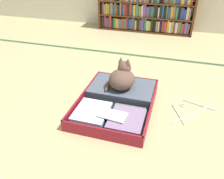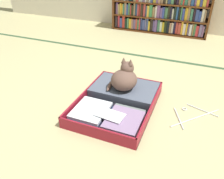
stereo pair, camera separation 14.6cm
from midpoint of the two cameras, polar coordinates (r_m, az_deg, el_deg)
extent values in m
plane|color=tan|center=(1.81, -2.88, -5.94)|extent=(10.00, 10.00, 0.00)
cube|color=#325032|center=(2.82, 5.17, 8.51)|extent=(4.80, 0.05, 0.00)
cube|color=#5E3015|center=(3.89, -3.72, 20.25)|extent=(0.03, 0.29, 0.67)
cube|color=#5E3015|center=(3.67, 18.98, 18.00)|extent=(0.03, 0.29, 0.67)
cube|color=#5E3015|center=(3.79, 7.02, 14.72)|extent=(1.43, 0.29, 0.02)
cube|color=#5E3015|center=(3.74, 7.25, 17.94)|extent=(1.40, 0.29, 0.02)
cube|color=#292126|center=(3.92, -2.91, 17.10)|extent=(0.04, 0.24, 0.17)
cube|color=#B5303C|center=(3.91, -2.29, 17.24)|extent=(0.03, 0.24, 0.19)
cube|color=#37468B|center=(3.90, -1.76, 16.93)|extent=(0.04, 0.24, 0.15)
cube|color=red|center=(3.89, -1.10, 17.09)|extent=(0.04, 0.24, 0.18)
cube|color=black|center=(3.87, -0.55, 16.81)|extent=(0.03, 0.24, 0.15)
cube|color=#4A875B|center=(3.87, -0.05, 16.87)|extent=(0.02, 0.24, 0.16)
cube|color=gold|center=(3.86, 0.52, 16.76)|extent=(0.04, 0.24, 0.15)
cube|color=#A17060|center=(3.84, 1.04, 16.68)|extent=(0.03, 0.24, 0.15)
cube|color=slate|center=(3.84, 1.60, 16.65)|extent=(0.04, 0.24, 0.15)
cube|color=#AC4235|center=(3.83, 2.10, 16.69)|extent=(0.03, 0.24, 0.16)
cube|color=#42895C|center=(3.83, 2.52, 16.60)|extent=(0.02, 0.24, 0.15)
cube|color=#BA3D3D|center=(3.81, 2.86, 16.72)|extent=(0.02, 0.24, 0.18)
cube|color=#354681|center=(3.81, 3.27, 16.73)|extent=(0.02, 0.24, 0.18)
cube|color=#3F4D8E|center=(3.81, 3.83, 16.57)|extent=(0.04, 0.24, 0.16)
cube|color=slate|center=(3.80, 4.35, 16.69)|extent=(0.02, 0.24, 0.19)
cube|color=#3E538F|center=(3.80, 4.78, 16.68)|extent=(0.02, 0.24, 0.19)
cube|color=gold|center=(3.79, 5.19, 16.31)|extent=(0.03, 0.24, 0.15)
cube|color=black|center=(3.78, 5.80, 16.53)|extent=(0.04, 0.24, 0.18)
cube|color=slate|center=(3.78, 6.30, 16.33)|extent=(0.02, 0.24, 0.16)
cube|color=#684C8B|center=(3.76, 6.81, 16.36)|extent=(0.04, 0.24, 0.18)
cube|color=#427A5B|center=(3.77, 7.48, 16.34)|extent=(0.04, 0.24, 0.18)
cube|color=silver|center=(3.77, 8.04, 16.08)|extent=(0.03, 0.24, 0.15)
cube|color=gold|center=(3.76, 8.59, 16.00)|extent=(0.03, 0.24, 0.15)
cube|color=black|center=(3.74, 9.14, 16.09)|extent=(0.03, 0.24, 0.18)
cube|color=black|center=(3.73, 9.73, 16.05)|extent=(0.03, 0.24, 0.18)
cube|color=#A17157|center=(3.73, 10.25, 15.80)|extent=(0.03, 0.24, 0.16)
cube|color=silver|center=(3.74, 10.74, 15.78)|extent=(0.03, 0.24, 0.16)
cube|color=black|center=(3.73, 11.26, 15.91)|extent=(0.03, 0.24, 0.19)
cube|color=#C13E38|center=(3.74, 11.75, 15.74)|extent=(0.03, 0.24, 0.17)
cube|color=#B54036|center=(3.72, 12.38, 15.61)|extent=(0.04, 0.24, 0.17)
cube|color=gold|center=(3.72, 13.00, 15.72)|extent=(0.03, 0.24, 0.19)
cube|color=silver|center=(3.72, 13.48, 15.42)|extent=(0.04, 0.24, 0.16)
cube|color=gold|center=(3.71, 14.02, 15.46)|extent=(0.02, 0.24, 0.18)
cube|color=slate|center=(3.73, 14.40, 15.38)|extent=(0.02, 0.24, 0.17)
cube|color=silver|center=(3.71, 14.89, 15.22)|extent=(0.04, 0.24, 0.16)
cube|color=#A3824E|center=(3.72, 15.43, 15.23)|extent=(0.02, 0.24, 0.17)
cube|color=#467D4F|center=(3.72, 15.83, 15.19)|extent=(0.03, 0.24, 0.17)
cube|color=#C33139|center=(3.71, 16.34, 14.93)|extent=(0.04, 0.24, 0.15)
cube|color=slate|center=(3.71, 17.08, 14.99)|extent=(0.04, 0.24, 0.17)
cube|color=slate|center=(3.71, 17.61, 14.75)|extent=(0.03, 0.24, 0.16)
cube|color=#5E3015|center=(3.69, 7.48, 21.07)|extent=(1.40, 0.29, 0.02)
cube|color=black|center=(3.88, -3.14, 19.96)|extent=(0.02, 0.24, 0.15)
cube|color=#774E85|center=(3.87, -2.84, 20.13)|extent=(0.02, 0.24, 0.18)
cube|color=#978051|center=(3.86, -2.42, 19.90)|extent=(0.03, 0.24, 0.15)
cube|color=gold|center=(3.85, -1.97, 20.00)|extent=(0.02, 0.24, 0.17)
cube|color=gold|center=(3.86, -1.56, 19.95)|extent=(0.02, 0.24, 0.16)
cube|color=#357253|center=(3.84, -1.24, 19.92)|extent=(0.02, 0.24, 0.16)
cube|color=#9A755A|center=(3.83, -0.76, 20.04)|extent=(0.03, 0.24, 0.18)
cube|color=#314587|center=(3.82, -0.30, 19.85)|extent=(0.03, 0.24, 0.16)
cube|color=#487E53|center=(3.81, 0.14, 20.00)|extent=(0.02, 0.24, 0.18)
cube|color=#C33635|center=(3.81, 0.56, 19.81)|extent=(0.02, 0.24, 0.16)
cube|color=#242B18|center=(3.80, 0.99, 19.75)|extent=(0.03, 0.24, 0.15)
cube|color=#917452|center=(3.78, 1.47, 19.96)|extent=(0.02, 0.24, 0.19)
cube|color=#264F80|center=(3.80, 1.98, 19.87)|extent=(0.03, 0.24, 0.17)
cube|color=#AF3C3F|center=(3.78, 2.40, 19.81)|extent=(0.03, 0.24, 0.17)
cube|color=#AB352B|center=(3.77, 2.88, 19.90)|extent=(0.02, 0.24, 0.19)
cube|color=black|center=(3.76, 3.30, 19.75)|extent=(0.03, 0.24, 0.18)
cube|color=#AE3F3E|center=(3.75, 3.93, 19.82)|extent=(0.03, 0.24, 0.19)
cube|color=#385380|center=(3.76, 4.44, 19.57)|extent=(0.02, 0.24, 0.16)
cube|color=gold|center=(3.74, 4.83, 19.56)|extent=(0.03, 0.24, 0.17)
cube|color=#3C8A50|center=(3.73, 5.50, 19.57)|extent=(0.04, 0.24, 0.18)
cube|color=#9A764D|center=(3.73, 6.19, 19.33)|extent=(0.04, 0.24, 0.15)
cube|color=silver|center=(3.72, 6.76, 19.39)|extent=(0.03, 0.24, 0.17)
cube|color=#7D4E83|center=(3.71, 7.35, 19.47)|extent=(0.04, 0.24, 0.19)
cube|color=#715493|center=(3.71, 8.03, 19.14)|extent=(0.03, 0.24, 0.15)
cube|color=#344298|center=(3.70, 8.53, 19.15)|extent=(0.03, 0.24, 0.16)
cube|color=#477550|center=(3.71, 9.19, 19.11)|extent=(0.04, 0.24, 0.16)
cube|color=#2A291E|center=(3.70, 9.85, 19.18)|extent=(0.03, 0.24, 0.18)
cube|color=black|center=(3.68, 10.31, 19.07)|extent=(0.02, 0.24, 0.17)
cube|color=silver|center=(3.70, 10.74, 18.86)|extent=(0.02, 0.24, 0.15)
cube|color=black|center=(3.69, 11.27, 19.03)|extent=(0.03, 0.24, 0.18)
cube|color=#284D8B|center=(3.68, 11.79, 18.99)|extent=(0.03, 0.24, 0.19)
cube|color=black|center=(3.68, 12.28, 18.83)|extent=(0.02, 0.24, 0.17)
cube|color=#488250|center=(3.68, 12.72, 18.86)|extent=(0.02, 0.24, 0.18)
cube|color=#354297|center=(3.67, 13.18, 18.64)|extent=(0.03, 0.24, 0.17)
cube|color=gold|center=(3.68, 13.82, 18.67)|extent=(0.04, 0.24, 0.17)
cube|color=#9A7254|center=(3.68, 14.43, 18.65)|extent=(0.03, 0.24, 0.18)
cube|color=#3F7D65|center=(3.67, 15.01, 18.44)|extent=(0.03, 0.24, 0.17)
cube|color=black|center=(3.67, 15.61, 18.49)|extent=(0.03, 0.24, 0.18)
cube|color=#304388|center=(3.67, 16.21, 18.24)|extent=(0.04, 0.24, 0.17)
cube|color=#2A3E95|center=(3.67, 16.82, 17.98)|extent=(0.03, 0.24, 0.15)
cube|color=beige|center=(3.67, 17.47, 18.15)|extent=(0.03, 0.24, 0.18)
cube|color=#987453|center=(3.66, 17.96, 17.97)|extent=(0.02, 0.24, 0.17)
cube|color=maroon|center=(1.72, -3.24, -8.08)|extent=(0.58, 0.39, 0.01)
cube|color=maroon|center=(1.56, -5.65, -11.15)|extent=(0.58, 0.01, 0.10)
cube|color=maroon|center=(1.80, -11.95, -5.21)|extent=(0.01, 0.39, 0.10)
cube|color=maroon|center=(1.64, 6.29, -8.74)|extent=(0.01, 0.39, 0.10)
cube|color=#534757|center=(1.71, -3.25, -7.82)|extent=(0.56, 0.37, 0.01)
cube|color=maroon|center=(2.02, 0.45, -1.25)|extent=(0.58, 0.39, 0.01)
cube|color=maroon|center=(2.16, 1.87, 2.33)|extent=(0.58, 0.01, 0.10)
cube|color=maroon|center=(2.09, -7.10, 0.95)|extent=(0.01, 0.39, 0.10)
cube|color=maroon|center=(1.95, 8.54, -1.51)|extent=(0.01, 0.39, 0.10)
cube|color=#534757|center=(2.02, 0.45, -1.01)|extent=(0.56, 0.37, 0.01)
cylinder|color=black|center=(1.86, -1.24, -4.09)|extent=(0.56, 0.02, 0.02)
cube|color=navy|center=(1.75, -7.48, -6.48)|extent=(0.26, 0.31, 0.02)
cube|color=#1D2034|center=(1.74, -7.46, -6.09)|extent=(0.26, 0.33, 0.02)
cube|color=silver|center=(1.73, -7.57, -5.53)|extent=(0.25, 0.29, 0.02)
cube|color=silver|center=(1.67, 1.01, -8.47)|extent=(0.26, 0.29, 0.02)
cube|color=slate|center=(1.67, 0.97, -7.55)|extent=(0.25, 0.34, 0.02)
cube|color=gray|center=(1.64, 1.14, -7.52)|extent=(0.25, 0.28, 0.02)
cube|color=white|center=(1.65, -2.52, -6.45)|extent=(0.22, 0.14, 0.01)
cube|color=#4F5769|center=(2.00, 0.46, -0.09)|extent=(0.55, 0.36, 0.08)
torus|color=white|center=(2.02, -1.27, 1.56)|extent=(0.09, 0.09, 0.01)
cylinder|color=black|center=(2.19, -2.27, 2.77)|extent=(0.02, 0.02, 0.09)
cylinder|color=black|center=(2.12, 5.98, 1.55)|extent=(0.02, 0.02, 0.09)
cube|color=red|center=(1.57, -3.78, -11.98)|extent=(0.03, 0.00, 0.03)
cube|color=red|center=(1.58, -7.41, -10.46)|extent=(0.04, 0.00, 0.03)
ellipsoid|color=brown|center=(1.90, 0.30, 2.50)|extent=(0.25, 0.26, 0.17)
ellipsoid|color=brown|center=(1.97, 1.05, 2.37)|extent=(0.16, 0.10, 0.09)
sphere|color=brown|center=(1.90, 0.95, 5.48)|extent=(0.11, 0.11, 0.11)
cone|color=brown|center=(1.85, 1.80, 7.13)|extent=(0.04, 0.04, 0.05)
cone|color=brown|center=(1.88, 0.00, 7.45)|extent=(0.04, 0.04, 0.05)
sphere|color=gold|center=(1.93, 2.06, 6.12)|extent=(0.02, 0.02, 0.02)
sphere|color=gold|center=(1.94, 0.93, 6.33)|extent=(0.02, 0.02, 0.02)
ellipsoid|color=brown|center=(1.94, -3.29, 0.91)|extent=(0.06, 0.18, 0.03)
cylinder|color=silver|center=(1.89, 17.93, -5.69)|extent=(0.33, 0.36, 0.01)
cylinder|color=silver|center=(1.84, 14.18, -6.09)|extent=(0.11, 0.24, 0.01)
cylinder|color=silver|center=(2.00, 19.16, -3.76)|extent=(0.25, 0.09, 0.01)
torus|color=silver|center=(1.96, 15.25, -3.81)|extent=(0.06, 0.06, 0.01)
camera|label=1|loc=(0.07, -92.42, -1.50)|focal=36.21mm
camera|label=2|loc=(0.07, 87.58, 1.50)|focal=36.21mm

